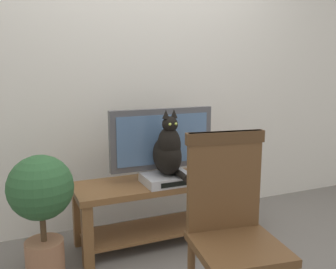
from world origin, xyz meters
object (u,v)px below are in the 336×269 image
(tv, at_px, (162,142))
(media_box, at_px, (167,179))
(book_stack, at_px, (222,165))
(cat, at_px, (168,150))
(potted_plant, at_px, (41,201))
(wooden_chair, at_px, (231,221))
(tv_stand, at_px, (165,199))

(tv, height_order, media_box, tv)
(book_stack, bearing_deg, media_box, -170.76)
(cat, xyz_separation_m, potted_plant, (-0.87, -0.07, -0.22))
(tv, xyz_separation_m, wooden_chair, (-0.08, -1.07, -0.18))
(wooden_chair, relative_size, potted_plant, 1.26)
(tv_stand, relative_size, potted_plant, 1.71)
(book_stack, height_order, potted_plant, potted_plant)
(potted_plant, bearing_deg, wooden_chair, -45.69)
(tv_stand, distance_m, cat, 0.41)
(media_box, height_order, book_stack, book_stack)
(media_box, xyz_separation_m, cat, (0.00, -0.02, 0.21))
(wooden_chair, xyz_separation_m, book_stack, (0.56, 1.00, -0.03))
(book_stack, bearing_deg, cat, -169.00)
(media_box, bearing_deg, cat, -86.29)
(tv, relative_size, potted_plant, 1.02)
(potted_plant, bearing_deg, tv_stand, 11.18)
(tv_stand, relative_size, wooden_chair, 1.35)
(media_box, bearing_deg, tv, 80.71)
(media_box, bearing_deg, potted_plant, -174.19)
(wooden_chair, bearing_deg, media_box, 86.62)
(book_stack, bearing_deg, potted_plant, -172.92)
(tv_stand, xyz_separation_m, media_box, (-0.02, -0.09, 0.18))
(potted_plant, bearing_deg, cat, 4.77)
(media_box, height_order, potted_plant, potted_plant)
(tv, distance_m, book_stack, 0.53)
(tv, bearing_deg, wooden_chair, -94.20)
(tv_stand, xyz_separation_m, wooden_chair, (-0.08, -1.01, 0.24))
(tv, height_order, potted_plant, tv)
(tv_stand, distance_m, wooden_chair, 1.04)
(tv_stand, bearing_deg, media_box, -105.26)
(tv_stand, height_order, book_stack, book_stack)
(book_stack, bearing_deg, tv_stand, 179.30)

